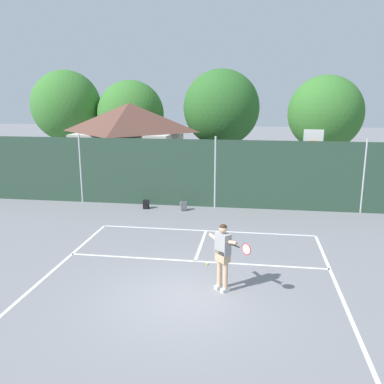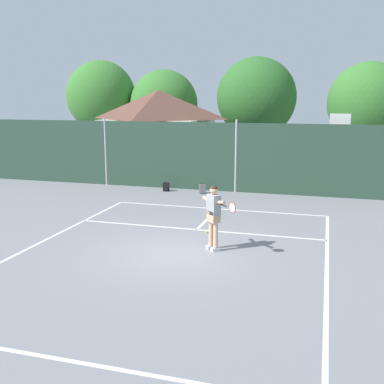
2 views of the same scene
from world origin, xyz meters
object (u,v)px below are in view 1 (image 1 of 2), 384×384
at_px(basketball_hoop, 312,156).
at_px(backpack_grey, 183,206).
at_px(backpack_black, 146,204).
at_px(tennis_player, 223,251).
at_px(tennis_ball, 207,264).

xyz_separation_m(basketball_hoop, backpack_grey, (-5.79, -2.09, -2.12)).
height_order(basketball_hoop, backpack_black, basketball_hoop).
height_order(tennis_player, tennis_ball, tennis_player).
relative_size(tennis_player, tennis_ball, 28.10).
distance_m(basketball_hoop, backpack_grey, 6.51).
height_order(basketball_hoop, tennis_ball, basketball_hoop).
relative_size(tennis_ball, backpack_grey, 0.14).
bearing_deg(backpack_grey, tennis_player, -72.68).
relative_size(tennis_player, backpack_black, 4.01).
xyz_separation_m(basketball_hoop, tennis_ball, (-4.03, -8.06, -2.28)).
xyz_separation_m(tennis_player, backpack_grey, (-2.36, 7.56, -0.92)).
distance_m(tennis_player, tennis_ball, 2.02).
bearing_deg(tennis_ball, backpack_grey, 106.43).
bearing_deg(backpack_black, basketball_hoop, 15.12).
height_order(basketball_hoop, tennis_player, basketball_hoop).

